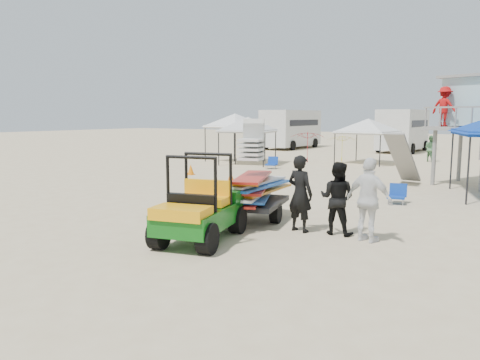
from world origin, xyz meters
The scene contains 18 objects.
ground centered at (0.00, 0.00, 0.00)m, with size 140.00×140.00×0.00m, color beige.
utility_cart centered at (0.08, 1.94, 0.90)m, with size 1.85×2.78×1.94m.
surf_trailer centered at (0.09, 4.27, 0.98)m, with size 1.90×2.78×2.41m.
man_left centered at (1.61, 3.97, 0.94)m, with size 0.68×0.45×1.88m, color black.
man_mid centered at (2.46, 4.22, 0.87)m, with size 0.85×0.66×1.74m, color black.
man_right centered at (3.31, 3.97, 0.95)m, with size 1.11×0.46×1.90m, color white.
lifeguard_tower centered at (3.91, 14.63, 3.20)m, with size 3.45×3.45×4.29m.
canopy_white_a centered at (-8.02, 16.77, 2.58)m, with size 3.39×3.39×3.13m.
canopy_white_b centered at (-9.51, 17.64, 2.78)m, with size 3.22×3.22×3.33m.
canopy_white_c centered at (-2.32, 20.93, 2.49)m, with size 3.28×3.28×3.04m.
umbrella_a centered at (-5.59, 19.60, 0.94)m, with size 2.05×2.09×1.88m, color red.
umbrella_b centered at (-3.96, 21.10, 0.82)m, with size 1.78×1.82×1.63m, color yellow.
cone_near centered at (-4.46, 9.83, 0.25)m, with size 0.34×0.34×0.50m, color orange.
cone_far centered at (-7.65, 11.09, 0.25)m, with size 0.34×0.34×0.50m, color orange.
beach_chair_a centered at (-5.69, 15.48, 0.31)m, with size 0.67×0.72×0.64m.
beach_chair_b centered at (2.60, 9.01, 0.31)m, with size 0.63×0.68×0.64m.
rv_far_left centered at (-12.00, 29.99, 1.80)m, with size 2.64×6.80×3.25m.
rv_mid_left centered at (-3.00, 31.49, 1.80)m, with size 2.65×6.50×3.25m.
Camera 1 is at (6.54, -6.17, 2.82)m, focal length 35.00 mm.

